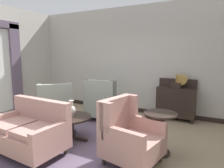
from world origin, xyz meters
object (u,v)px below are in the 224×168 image
at_px(coffee_table, 71,121).
at_px(porcelain_vase, 72,110).
at_px(side_table, 160,129).
at_px(settee, 29,131).
at_px(armchair_far_left, 103,103).
at_px(sideboard, 176,102).
at_px(armchair_near_sideboard, 55,105).
at_px(gramophone, 178,79).
at_px(armchair_near_window, 129,136).

xyz_separation_m(coffee_table, porcelain_vase, (-0.01, 0.03, 0.23)).
distance_m(coffee_table, side_table, 1.77).
distance_m(settee, armchair_far_left, 2.18).
bearing_deg(sideboard, coffee_table, -126.11).
height_order(armchair_near_sideboard, gramophone, gramophone).
bearing_deg(armchair_near_window, settee, 118.20).
height_order(settee, sideboard, sideboard).
bearing_deg(settee, porcelain_vase, 73.83).
xyz_separation_m(porcelain_vase, gramophone, (1.72, 2.16, 0.51)).
bearing_deg(sideboard, porcelain_vase, -126.62).
height_order(coffee_table, porcelain_vase, porcelain_vase).
bearing_deg(coffee_table, settee, -110.76).
bearing_deg(sideboard, armchair_near_window, -96.35).
bearing_deg(armchair_near_sideboard, sideboard, 164.46).
xyz_separation_m(coffee_table, armchair_near_sideboard, (-1.09, 0.69, 0.04)).
relative_size(armchair_far_left, gramophone, 2.03).
bearing_deg(settee, armchair_near_window, 20.87).
bearing_deg(coffee_table, armchair_near_sideboard, 147.48).
bearing_deg(armchair_far_left, coffee_table, 86.64).
bearing_deg(side_table, porcelain_vase, -173.12).
xyz_separation_m(armchair_near_sideboard, armchair_near_window, (2.47, -0.96, 0.01)).
bearing_deg(coffee_table, armchair_near_window, -10.93).
bearing_deg(armchair_near_window, porcelain_vase, 88.67).
bearing_deg(coffee_table, sideboard, 53.89).
bearing_deg(settee, armchair_near_sideboard, 121.06).
xyz_separation_m(armchair_near_sideboard, sideboard, (2.75, 1.58, 0.07)).
height_order(coffee_table, gramophone, gramophone).
relative_size(armchair_near_window, armchair_far_left, 0.94).
relative_size(settee, armchair_far_left, 1.30).
distance_m(porcelain_vase, settee, 0.90).
bearing_deg(porcelain_vase, gramophone, 51.46).
relative_size(armchair_far_left, sideboard, 1.01).
bearing_deg(porcelain_vase, armchair_near_sideboard, 148.28).
xyz_separation_m(settee, side_table, (2.06, 1.04, 0.05)).
distance_m(armchair_far_left, gramophone, 2.06).
bearing_deg(gramophone, side_table, -88.70).
bearing_deg(sideboard, gramophone, -61.49).
bearing_deg(gramophone, armchair_near_window, -97.70).
height_order(armchair_far_left, side_table, armchair_far_left).
xyz_separation_m(settee, sideboard, (1.96, 3.08, 0.10)).
height_order(porcelain_vase, armchair_near_sideboard, armchair_near_sideboard).
bearing_deg(armchair_far_left, side_table, 142.42).
bearing_deg(armchair_near_window, sideboard, 4.27).
bearing_deg(armchair_near_sideboard, settee, 72.30).
height_order(sideboard, gramophone, gramophone).
height_order(porcelain_vase, side_table, porcelain_vase).
height_order(settee, armchair_near_sideboard, armchair_near_sideboard).
xyz_separation_m(porcelain_vase, side_table, (1.76, 0.21, -0.17)).
xyz_separation_m(porcelain_vase, settee, (-0.29, -0.83, -0.22)).
bearing_deg(gramophone, porcelain_vase, -128.54).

